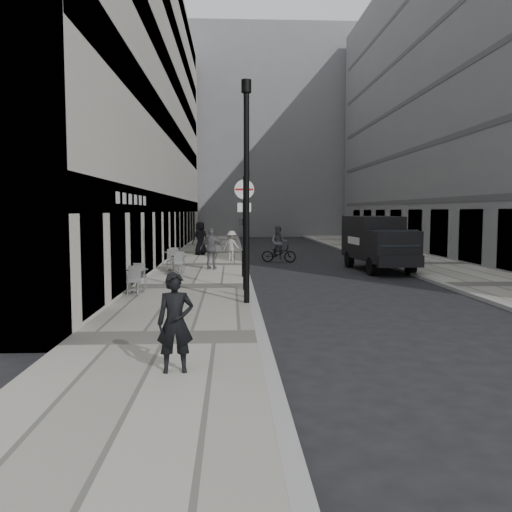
% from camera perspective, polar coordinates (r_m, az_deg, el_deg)
% --- Properties ---
extents(ground, '(120.00, 120.00, 0.00)m').
position_cam_1_polar(ground, '(8.78, 1.68, -13.20)').
color(ground, black).
rests_on(ground, ground).
extents(sidewalk, '(4.00, 60.00, 0.12)m').
position_cam_1_polar(sidewalk, '(26.49, -5.59, -0.99)').
color(sidewalk, '#A7A397').
rests_on(sidewalk, ground).
extents(far_sidewalk, '(4.00, 60.00, 0.12)m').
position_cam_1_polar(far_sidewalk, '(28.16, 17.38, -0.84)').
color(far_sidewalk, '#A7A397').
rests_on(far_sidewalk, ground).
extents(building_left, '(4.00, 45.00, 18.00)m').
position_cam_1_polar(building_left, '(33.85, -12.16, 15.38)').
color(building_left, '#B7B2A7').
rests_on(building_left, ground).
extents(building_right, '(6.00, 45.00, 20.00)m').
position_cam_1_polar(building_right, '(36.67, 21.81, 15.91)').
color(building_right, slate).
rests_on(building_right, ground).
extents(building_far, '(24.00, 16.00, 22.00)m').
position_cam_1_polar(building_far, '(64.89, -0.76, 12.11)').
color(building_far, slate).
rests_on(building_far, ground).
extents(walking_man, '(0.62, 0.44, 1.61)m').
position_cam_1_polar(walking_man, '(8.82, -8.49, -6.95)').
color(walking_man, black).
rests_on(walking_man, sidewalk).
extents(sign_post, '(0.64, 0.10, 3.70)m').
position_cam_1_polar(sign_post, '(17.65, -1.24, 4.07)').
color(sign_post, black).
rests_on(sign_post, sidewalk).
extents(lamppost, '(0.28, 0.28, 6.17)m').
position_cam_1_polar(lamppost, '(15.16, -1.01, 7.95)').
color(lamppost, black).
rests_on(lamppost, sidewalk).
extents(bollard_near, '(0.12, 0.12, 0.90)m').
position_cam_1_polar(bollard_near, '(16.20, -0.91, -2.81)').
color(bollard_near, black).
rests_on(bollard_near, sidewalk).
extents(bollard_far, '(0.13, 0.13, 0.98)m').
position_cam_1_polar(bollard_far, '(21.36, -1.33, -0.87)').
color(bollard_far, black).
rests_on(bollard_far, sidewalk).
extents(panel_van, '(2.30, 5.35, 2.46)m').
position_cam_1_polar(panel_van, '(25.15, 12.63, 1.64)').
color(panel_van, black).
rests_on(panel_van, ground).
extents(cyclist, '(1.90, 1.02, 1.95)m').
position_cam_1_polar(cyclist, '(28.50, 2.41, 0.85)').
color(cyclist, black).
rests_on(cyclist, ground).
extents(pedestrian_a, '(1.13, 0.68, 1.81)m').
position_cam_1_polar(pedestrian_a, '(24.06, -4.69, 0.75)').
color(pedestrian_a, slate).
rests_on(pedestrian_a, sidewalk).
extents(pedestrian_b, '(1.16, 1.02, 1.55)m').
position_cam_1_polar(pedestrian_b, '(28.21, -2.57, 1.08)').
color(pedestrian_b, '#ACA79F').
rests_on(pedestrian_b, sidewalk).
extents(pedestrian_c, '(1.15, 1.04, 1.97)m').
position_cam_1_polar(pedestrian_c, '(32.14, -5.88, 1.88)').
color(pedestrian_c, black).
rests_on(pedestrian_c, sidewalk).
extents(cafe_table_near, '(0.70, 1.58, 0.90)m').
position_cam_1_polar(cafe_table_near, '(17.47, -12.41, -2.35)').
color(cafe_table_near, '#ABABAD').
rests_on(cafe_table_near, sidewalk).
extents(cafe_table_mid, '(0.74, 1.67, 0.95)m').
position_cam_1_polar(cafe_table_mid, '(23.92, -8.74, -0.34)').
color(cafe_table_mid, '#A7A7A9').
rests_on(cafe_table_mid, sidewalk).
extents(cafe_table_far, '(0.67, 1.50, 0.86)m').
position_cam_1_polar(cafe_table_far, '(22.84, -8.07, -0.69)').
color(cafe_table_far, '#A7A7A9').
rests_on(cafe_table_far, sidewalk).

